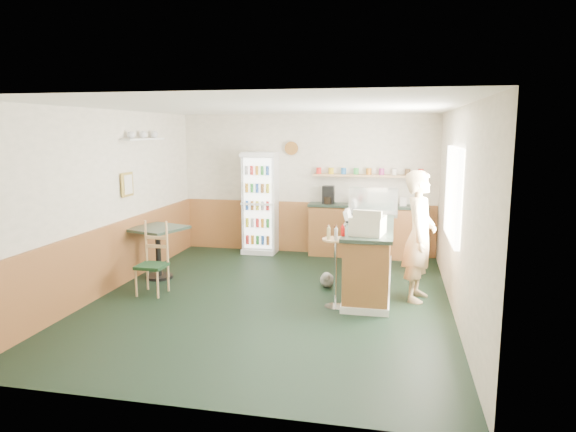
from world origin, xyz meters
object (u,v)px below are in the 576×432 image
(display_case, at_px, (373,202))
(cash_register, at_px, (368,225))
(shopkeeper, at_px, (419,236))
(condiment_stand, at_px, (335,256))
(cafe_table, at_px, (158,242))
(drinks_fridge, at_px, (260,203))
(cafe_chair, at_px, (154,256))

(display_case, distance_m, cash_register, 1.59)
(shopkeeper, xyz_separation_m, condiment_stand, (-1.11, -0.58, -0.20))
(cafe_table, bearing_deg, drinks_fridge, 60.71)
(shopkeeper, bearing_deg, cash_register, 132.55)
(condiment_stand, xyz_separation_m, cafe_table, (-2.99, 0.83, -0.13))
(cash_register, distance_m, condiment_stand, 0.60)
(drinks_fridge, distance_m, cash_register, 3.55)
(drinks_fridge, xyz_separation_m, display_case, (2.23, -1.18, 0.25))
(display_case, bearing_deg, condiment_stand, -103.48)
(display_case, bearing_deg, cash_register, -90.00)
(drinks_fridge, height_order, display_case, drinks_fridge)
(drinks_fridge, distance_m, cafe_chair, 2.96)
(cash_register, relative_size, cafe_table, 0.45)
(cash_register, height_order, condiment_stand, cash_register)
(display_case, distance_m, condiment_stand, 1.85)
(cash_register, bearing_deg, shopkeeper, 41.61)
(drinks_fridge, relative_size, shopkeeper, 1.07)
(display_case, height_order, cafe_chair, display_case)
(drinks_fridge, height_order, cafe_table, drinks_fridge)
(cash_register, bearing_deg, condiment_stand, -150.75)
(drinks_fridge, xyz_separation_m, condiment_stand, (1.82, -2.91, -0.26))
(display_case, distance_m, cafe_table, 3.57)
(cash_register, height_order, shopkeeper, shopkeeper)
(cash_register, xyz_separation_m, condiment_stand, (-0.41, -0.15, -0.41))
(drinks_fridge, bearing_deg, cafe_table, -119.29)
(drinks_fridge, xyz_separation_m, cash_register, (2.23, -2.76, 0.14))
(drinks_fridge, height_order, cafe_chair, drinks_fridge)
(shopkeeper, distance_m, condiment_stand, 1.27)
(display_case, height_order, cash_register, display_case)
(cafe_chair, bearing_deg, condiment_stand, -1.67)
(display_case, xyz_separation_m, cafe_chair, (-3.12, -1.61, -0.68))
(cafe_table, bearing_deg, display_case, 14.86)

